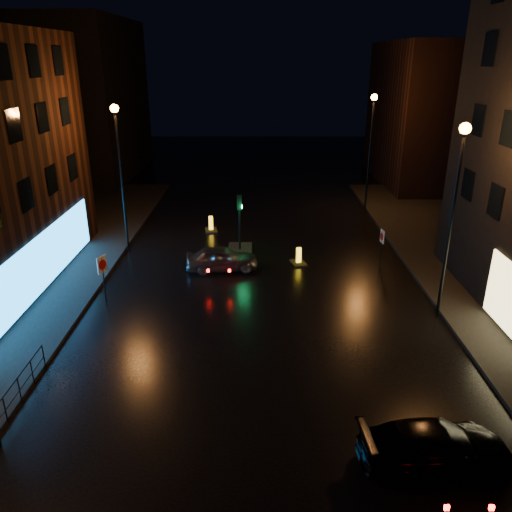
% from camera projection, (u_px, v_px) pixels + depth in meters
% --- Properties ---
extents(ground, '(120.00, 120.00, 0.00)m').
position_uv_depth(ground, '(262.00, 403.00, 16.56)').
color(ground, black).
rests_on(ground, ground).
extents(building_far_left, '(8.00, 16.00, 14.00)m').
position_uv_depth(building_far_left, '(88.00, 100.00, 46.51)').
color(building_far_left, black).
rests_on(building_far_left, ground).
extents(building_far_right, '(8.00, 14.00, 12.00)m').
position_uv_depth(building_far_right, '(429.00, 114.00, 44.02)').
color(building_far_right, black).
rests_on(building_far_right, ground).
extents(street_lamp_lfar, '(0.44, 0.44, 8.37)m').
position_uv_depth(street_lamp_lfar, '(119.00, 157.00, 27.52)').
color(street_lamp_lfar, black).
rests_on(street_lamp_lfar, ground).
extents(street_lamp_rnear, '(0.44, 0.44, 8.37)m').
position_uv_depth(street_lamp_rnear, '(455.00, 194.00, 20.05)').
color(street_lamp_rnear, black).
rests_on(street_lamp_rnear, ground).
extents(street_lamp_rfar, '(0.44, 0.44, 8.37)m').
position_uv_depth(street_lamp_rfar, '(371.00, 136.00, 34.91)').
color(street_lamp_rfar, black).
rests_on(street_lamp_rfar, ground).
extents(traffic_signal, '(1.40, 2.40, 3.45)m').
position_uv_depth(traffic_signal, '(240.00, 243.00, 29.38)').
color(traffic_signal, black).
rests_on(traffic_signal, ground).
extents(guard_railing, '(0.05, 6.04, 1.00)m').
position_uv_depth(guard_railing, '(4.00, 404.00, 15.38)').
color(guard_railing, black).
rests_on(guard_railing, ground).
extents(silver_hatchback, '(3.96, 1.94, 1.30)m').
position_uv_depth(silver_hatchback, '(222.00, 258.00, 26.75)').
color(silver_hatchback, '#96999D').
rests_on(silver_hatchback, ground).
extents(dark_sedan, '(4.44, 2.12, 1.25)m').
position_uv_depth(dark_sedan, '(435.00, 446.00, 13.88)').
color(dark_sedan, black).
rests_on(dark_sedan, ground).
extents(bollard_near, '(0.98, 1.23, 0.94)m').
position_uv_depth(bollard_near, '(299.00, 260.00, 27.67)').
color(bollard_near, black).
rests_on(bollard_near, ground).
extents(bollard_far, '(0.93, 1.25, 1.00)m').
position_uv_depth(bollard_far, '(211.00, 228.00, 32.92)').
color(bollard_far, black).
rests_on(bollard_far, ground).
extents(road_sign_left, '(0.29, 0.55, 2.39)m').
position_uv_depth(road_sign_left, '(102.00, 269.00, 22.54)').
color(road_sign_left, black).
rests_on(road_sign_left, ground).
extents(road_sign_right, '(0.11, 0.52, 2.16)m').
position_uv_depth(road_sign_right, '(382.00, 240.00, 26.65)').
color(road_sign_right, black).
rests_on(road_sign_right, ground).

